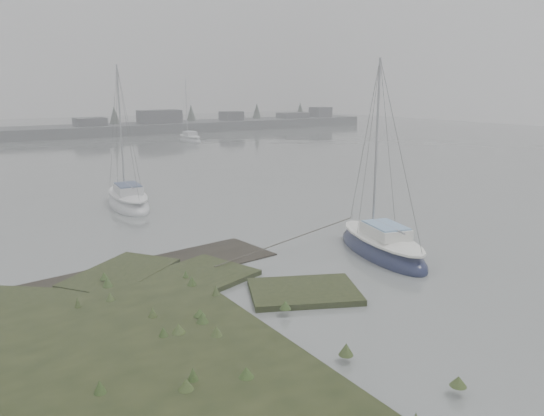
{
  "coord_description": "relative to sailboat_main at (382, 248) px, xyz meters",
  "views": [
    {
      "loc": [
        -9.38,
        -13.6,
        6.69
      ],
      "look_at": [
        2.3,
        4.15,
        1.8
      ],
      "focal_mm": 35.0,
      "sensor_mm": 36.0,
      "label": 1
    }
  ],
  "objects": [
    {
      "name": "sailboat_white",
      "position": [
        -5.75,
        14.36,
        0.0
      ],
      "size": [
        2.62,
        6.2,
        8.5
      ],
      "rotation": [
        0.0,
        0.0,
        -0.11
      ],
      "color": "silver",
      "rests_on": "ground"
    },
    {
      "name": "ground",
      "position": [
        -5.73,
        28.77,
        -0.26
      ],
      "size": [
        160.0,
        160.0,
        0.0
      ],
      "primitive_type": "plane",
      "color": "slate",
      "rests_on": "ground"
    },
    {
      "name": "sailboat_far_b",
      "position": [
        12.63,
        45.92,
        -0.01
      ],
      "size": [
        2.35,
        5.91,
        8.15
      ],
      "rotation": [
        0.0,
        0.0,
        -0.08
      ],
      "color": "#9EA3A7",
      "rests_on": "ground"
    },
    {
      "name": "sailboat_main",
      "position": [
        0.0,
        0.0,
        0.0
      ],
      "size": [
        3.4,
        6.25,
        8.4
      ],
      "rotation": [
        0.0,
        0.0,
        -0.26
      ],
      "color": "#131838",
      "rests_on": "ground"
    },
    {
      "name": "far_shoreline",
      "position": [
        21.11,
        60.67,
        0.59
      ],
      "size": [
        60.0,
        8.0,
        4.15
      ],
      "color": "#4C4F51",
      "rests_on": "ground"
    }
  ]
}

